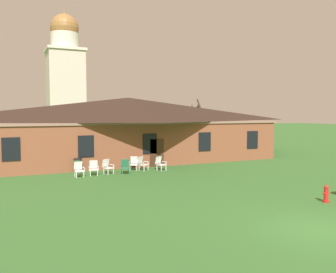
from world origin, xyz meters
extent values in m
plane|color=#336028|center=(0.00, 0.00, 0.00)|extent=(200.00, 200.00, 0.00)
cube|color=brown|center=(0.00, 20.85, 1.60)|extent=(23.73, 10.00, 3.20)
cube|color=#926D5E|center=(0.00, 20.85, 3.28)|extent=(24.20, 10.20, 0.16)
pyramid|color=black|center=(0.00, 20.85, 4.38)|extent=(24.67, 10.40, 2.03)
cube|color=black|center=(-9.49, 15.82, 1.76)|extent=(1.10, 0.06, 1.50)
cube|color=black|center=(-4.75, 15.82, 1.76)|extent=(1.10, 0.06, 1.50)
cube|color=black|center=(0.00, 15.82, 1.76)|extent=(1.10, 0.06, 1.50)
cube|color=black|center=(4.75, 15.82, 1.76)|extent=(1.10, 0.06, 1.50)
cube|color=black|center=(9.49, 15.82, 1.76)|extent=(1.10, 0.06, 1.50)
cube|color=#422819|center=(0.57, 15.82, 1.05)|extent=(1.10, 0.06, 2.10)
cube|color=beige|center=(-1.97, 42.63, 6.27)|extent=(4.80, 4.80, 12.55)
cube|color=silver|center=(-1.97, 42.63, 12.73)|extent=(5.18, 5.18, 0.36)
cylinder|color=silver|center=(-1.97, 42.63, 14.01)|extent=(3.80, 3.80, 2.20)
sphere|color=#9E6B38|center=(-1.97, 42.63, 15.78)|extent=(3.88, 3.88, 3.88)
cone|color=#9E6B38|center=(-1.97, 42.63, 18.13)|extent=(0.24, 0.24, 1.00)
cube|color=white|center=(-5.37, 13.60, 0.18)|extent=(0.05, 0.05, 0.36)
cube|color=white|center=(-5.82, 13.58, 0.18)|extent=(0.05, 0.05, 0.36)
cube|color=white|center=(-5.38, 14.04, 0.18)|extent=(0.05, 0.05, 0.36)
cube|color=white|center=(-5.84, 14.02, 0.18)|extent=(0.05, 0.05, 0.36)
cube|color=white|center=(-5.60, 13.81, 0.39)|extent=(0.56, 0.54, 0.05)
cube|color=white|center=(-5.62, 14.12, 0.69)|extent=(0.52, 0.21, 0.54)
cube|color=white|center=(-5.31, 13.80, 0.58)|extent=(0.08, 0.47, 0.03)
cube|color=white|center=(-5.31, 13.64, 0.47)|extent=(0.04, 0.04, 0.22)
cube|color=white|center=(-5.89, 13.78, 0.58)|extent=(0.08, 0.47, 0.03)
cube|color=white|center=(-5.89, 13.62, 0.47)|extent=(0.04, 0.04, 0.22)
cube|color=silver|center=(-4.45, 13.75, 0.18)|extent=(0.06, 0.06, 0.36)
cube|color=silver|center=(-4.90, 13.83, 0.18)|extent=(0.06, 0.06, 0.36)
cube|color=silver|center=(-4.37, 14.18, 0.18)|extent=(0.06, 0.06, 0.36)
cube|color=silver|center=(-4.82, 14.27, 0.18)|extent=(0.06, 0.06, 0.36)
cube|color=silver|center=(-4.64, 14.01, 0.39)|extent=(0.62, 0.61, 0.05)
cube|color=silver|center=(-4.58, 14.31, 0.69)|extent=(0.54, 0.28, 0.54)
cube|color=silver|center=(-4.36, 13.94, 0.58)|extent=(0.14, 0.47, 0.03)
cube|color=silver|center=(-4.38, 13.78, 0.47)|extent=(0.05, 0.05, 0.22)
cube|color=silver|center=(-4.93, 14.04, 0.58)|extent=(0.14, 0.47, 0.03)
cube|color=silver|center=(-4.96, 13.88, 0.47)|extent=(0.05, 0.05, 0.22)
cube|color=white|center=(-3.29, 14.13, 0.18)|extent=(0.07, 0.07, 0.36)
cube|color=white|center=(-3.71, 13.94, 0.18)|extent=(0.07, 0.07, 0.36)
cube|color=white|center=(-3.47, 14.53, 0.18)|extent=(0.07, 0.07, 0.36)
cube|color=white|center=(-3.89, 14.35, 0.18)|extent=(0.07, 0.07, 0.36)
cube|color=white|center=(-3.59, 14.24, 0.39)|extent=(0.70, 0.69, 0.05)
cube|color=white|center=(-3.72, 14.52, 0.69)|extent=(0.55, 0.38, 0.54)
cube|color=white|center=(-3.32, 14.34, 0.58)|extent=(0.24, 0.45, 0.03)
cube|color=white|center=(-3.25, 14.19, 0.47)|extent=(0.05, 0.05, 0.22)
cube|color=white|center=(-3.85, 14.10, 0.58)|extent=(0.24, 0.45, 0.03)
cube|color=white|center=(-3.78, 13.95, 0.47)|extent=(0.05, 0.05, 0.22)
cube|color=#28704C|center=(-2.41, 13.47, 0.18)|extent=(0.06, 0.06, 0.36)
cube|color=#28704C|center=(-2.85, 13.58, 0.18)|extent=(0.06, 0.06, 0.36)
cube|color=#28704C|center=(-2.30, 13.90, 0.18)|extent=(0.06, 0.06, 0.36)
cube|color=#28704C|center=(-2.74, 14.01, 0.18)|extent=(0.06, 0.06, 0.36)
cube|color=#28704C|center=(-2.57, 13.74, 0.39)|extent=(0.65, 0.64, 0.05)
cube|color=#28704C|center=(-2.50, 14.04, 0.69)|extent=(0.54, 0.31, 0.54)
cube|color=#28704C|center=(-2.30, 13.65, 0.58)|extent=(0.17, 0.47, 0.03)
cube|color=#28704C|center=(-2.34, 13.49, 0.47)|extent=(0.05, 0.05, 0.22)
cube|color=#28704C|center=(-2.86, 13.79, 0.58)|extent=(0.17, 0.47, 0.03)
cube|color=#28704C|center=(-2.90, 13.63, 0.47)|extent=(0.05, 0.05, 0.22)
cube|color=white|center=(-1.47, 14.68, 0.18)|extent=(0.07, 0.07, 0.36)
cube|color=white|center=(-1.88, 14.89, 0.18)|extent=(0.07, 0.07, 0.36)
cube|color=white|center=(-1.27, 15.08, 0.18)|extent=(0.07, 0.07, 0.36)
cube|color=white|center=(-1.68, 15.29, 0.18)|extent=(0.07, 0.07, 0.36)
cube|color=white|center=(-1.58, 14.99, 0.39)|extent=(0.72, 0.71, 0.05)
cube|color=white|center=(-1.43, 15.26, 0.69)|extent=(0.54, 0.41, 0.54)
cube|color=white|center=(-1.33, 14.83, 0.58)|extent=(0.27, 0.44, 0.03)
cube|color=white|center=(-1.40, 14.69, 0.47)|extent=(0.05, 0.05, 0.22)
cube|color=white|center=(-1.84, 15.10, 0.58)|extent=(0.27, 0.44, 0.03)
cube|color=white|center=(-1.92, 14.96, 0.47)|extent=(0.05, 0.05, 0.22)
cube|color=white|center=(-0.62, 14.62, 0.18)|extent=(0.07, 0.07, 0.36)
cube|color=white|center=(-1.01, 14.39, 0.18)|extent=(0.07, 0.07, 0.36)
cube|color=white|center=(-0.84, 15.00, 0.18)|extent=(0.07, 0.07, 0.36)
cube|color=white|center=(-1.24, 14.76, 0.18)|extent=(0.07, 0.07, 0.36)
cube|color=white|center=(-0.93, 14.69, 0.39)|extent=(0.73, 0.72, 0.05)
cube|color=white|center=(-1.09, 14.96, 0.69)|extent=(0.54, 0.43, 0.54)
cube|color=white|center=(-0.67, 14.83, 0.58)|extent=(0.29, 0.43, 0.03)
cube|color=white|center=(-0.58, 14.69, 0.47)|extent=(0.05, 0.05, 0.22)
cube|color=white|center=(-1.16, 14.53, 0.58)|extent=(0.29, 0.43, 0.03)
cube|color=white|center=(-1.08, 14.39, 0.47)|extent=(0.05, 0.05, 0.22)
cube|color=white|center=(0.50, 14.00, 0.18)|extent=(0.06, 0.06, 0.36)
cube|color=white|center=(0.07, 13.83, 0.18)|extent=(0.06, 0.06, 0.36)
cube|color=white|center=(0.34, 14.41, 0.18)|extent=(0.06, 0.06, 0.36)
cube|color=white|center=(-0.09, 14.24, 0.18)|extent=(0.06, 0.06, 0.36)
cube|color=white|center=(0.21, 14.12, 0.39)|extent=(0.69, 0.68, 0.05)
cube|color=white|center=(0.09, 14.41, 0.69)|extent=(0.55, 0.36, 0.54)
cube|color=white|center=(0.48, 14.21, 0.58)|extent=(0.23, 0.46, 0.03)
cube|color=white|center=(0.54, 14.05, 0.47)|extent=(0.05, 0.05, 0.22)
cube|color=white|center=(-0.06, 13.99, 0.58)|extent=(0.23, 0.46, 0.03)
cube|color=white|center=(0.00, 13.84, 0.47)|extent=(0.05, 0.05, 0.22)
cylinder|color=brown|center=(9.09, 24.69, 2.38)|extent=(0.36, 0.36, 4.76)
cylinder|color=brown|center=(9.16, 24.28, 4.66)|extent=(1.00, 0.34, 1.79)
cylinder|color=brown|center=(8.67, 24.59, 4.04)|extent=(0.40, 1.01, 1.85)
cylinder|color=brown|center=(9.21, 24.28, 4.40)|extent=(1.00, 0.45, 1.19)
cylinder|color=brown|center=(8.74, 24.80, 3.77)|extent=(0.40, 0.85, 0.84)
cylinder|color=red|center=(3.39, 2.73, 0.04)|extent=(0.28, 0.28, 0.08)
cylinder|color=red|center=(3.39, 2.73, 0.36)|extent=(0.20, 0.20, 0.55)
sphere|color=red|center=(3.39, 2.73, 0.69)|extent=(0.20, 0.20, 0.20)
cylinder|color=red|center=(3.26, 2.73, 0.41)|extent=(0.10, 0.08, 0.08)
cylinder|color=red|center=(3.52, 2.73, 0.41)|extent=(0.10, 0.08, 0.08)
cylinder|color=#335638|center=(-5.37, 15.55, 0.45)|extent=(0.52, 0.52, 0.90)
cylinder|color=black|center=(-5.37, 15.55, 0.94)|extent=(0.56, 0.56, 0.08)
camera|label=1|loc=(-9.75, -8.67, 4.05)|focal=37.85mm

